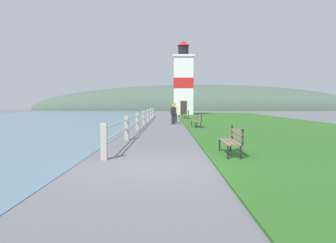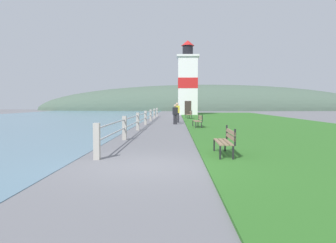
# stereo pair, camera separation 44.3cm
# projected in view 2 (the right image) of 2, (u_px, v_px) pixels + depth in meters

# --- Properties ---
(ground_plane) EXTENTS (160.00, 160.00, 0.00)m
(ground_plane) POSITION_uv_depth(u_px,v_px,m) (145.00, 166.00, 8.71)
(ground_plane) COLOR slate
(grass_verge) EXTENTS (12.00, 57.54, 0.06)m
(grass_verge) POSITION_uv_depth(u_px,v_px,m) (256.00, 123.00, 27.68)
(grass_verge) COLOR #2D6623
(grass_verge) RESTS_ON ground_plane
(water_strip) EXTENTS (24.00, 92.06, 0.01)m
(water_strip) POSITION_uv_depth(u_px,v_px,m) (2.00, 123.00, 28.17)
(water_strip) COLOR slate
(water_strip) RESTS_ON ground_plane
(seawall_railing) EXTENTS (0.18, 31.78, 1.09)m
(seawall_railing) POSITION_uv_depth(u_px,v_px,m) (145.00, 117.00, 25.48)
(seawall_railing) COLOR #A8A399
(seawall_railing) RESTS_ON ground_plane
(park_bench_near) EXTENTS (0.49, 1.71, 0.94)m
(park_bench_near) POSITION_uv_depth(u_px,v_px,m) (226.00, 140.00, 10.22)
(park_bench_near) COLOR #846B51
(park_bench_near) RESTS_ON ground_plane
(park_bench_midway) EXTENTS (0.57, 1.86, 0.94)m
(park_bench_midway) POSITION_uv_depth(u_px,v_px,m) (198.00, 120.00, 22.17)
(park_bench_midway) COLOR #846B51
(park_bench_midway) RESTS_ON ground_plane
(park_bench_far) EXTENTS (0.61, 1.93, 0.94)m
(park_bench_far) POSITION_uv_depth(u_px,v_px,m) (189.00, 114.00, 34.83)
(park_bench_far) COLOR #846B51
(park_bench_far) RESTS_ON ground_plane
(lighthouse) EXTENTS (3.12, 3.12, 10.58)m
(lighthouse) POSITION_uv_depth(u_px,v_px,m) (188.00, 82.00, 46.64)
(lighthouse) COLOR white
(lighthouse) RESTS_ON ground_plane
(person_strolling) EXTENTS (0.44, 0.26, 1.73)m
(person_strolling) POSITION_uv_depth(u_px,v_px,m) (177.00, 112.00, 28.21)
(person_strolling) COLOR #28282D
(person_strolling) RESTS_ON ground_plane
(person_by_railing) EXTENTS (0.44, 0.34, 1.59)m
(person_by_railing) POSITION_uv_depth(u_px,v_px,m) (175.00, 114.00, 25.93)
(person_by_railing) COLOR #28282D
(person_by_railing) RESTS_ON ground_plane
(distant_hillside) EXTENTS (80.00, 16.00, 12.00)m
(distant_hillside) POSITION_uv_depth(u_px,v_px,m) (206.00, 110.00, 76.76)
(distant_hillside) COLOR #475B4C
(distant_hillside) RESTS_ON ground_plane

